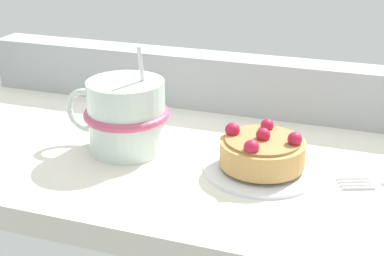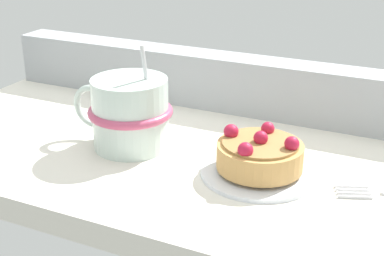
# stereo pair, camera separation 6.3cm
# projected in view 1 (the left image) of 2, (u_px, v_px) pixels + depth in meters

# --- Properties ---
(ground_plane) EXTENTS (0.83, 0.37, 0.03)m
(ground_plane) POSITION_uv_depth(u_px,v_px,m) (216.00, 166.00, 0.66)
(ground_plane) COLOR silver
(window_rail_back) EXTENTS (0.81, 0.05, 0.08)m
(window_rail_back) POSITION_uv_depth(u_px,v_px,m) (249.00, 85.00, 0.78)
(window_rail_back) COLOR #9EA3A8
(window_rail_back) RESTS_ON ground_plane
(dessert_plate) EXTENTS (0.13, 0.13, 0.01)m
(dessert_plate) POSITION_uv_depth(u_px,v_px,m) (261.00, 168.00, 0.61)
(dessert_plate) COLOR silver
(dessert_plate) RESTS_ON ground_plane
(raspberry_tart) EXTENTS (0.09, 0.09, 0.04)m
(raspberry_tart) POSITION_uv_depth(u_px,v_px,m) (262.00, 150.00, 0.61)
(raspberry_tart) COLOR tan
(raspberry_tart) RESTS_ON dessert_plate
(coffee_mug) EXTENTS (0.13, 0.10, 0.13)m
(coffee_mug) POSITION_uv_depth(u_px,v_px,m) (126.00, 115.00, 0.65)
(coffee_mug) COLOR silver
(coffee_mug) RESTS_ON ground_plane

